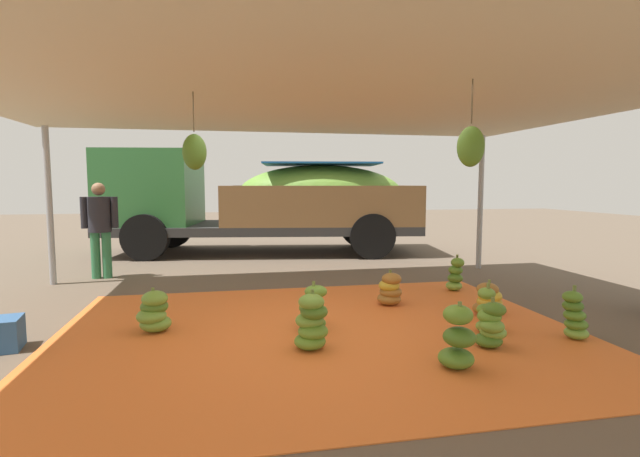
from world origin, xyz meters
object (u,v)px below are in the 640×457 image
at_px(banana_bunch_4, 491,326).
at_px(cargo_truck_main, 258,199).
at_px(banana_bunch_2, 455,275).
at_px(banana_bunch_3, 154,312).
at_px(banana_bunch_9, 488,300).
at_px(banana_bunch_0, 575,317).
at_px(banana_bunch_5, 487,312).
at_px(banana_bunch_8, 390,290).
at_px(worker_0, 100,223).
at_px(banana_bunch_6, 312,323).
at_px(banana_bunch_7, 458,339).
at_px(banana_bunch_1, 313,309).

relative_size(banana_bunch_4, cargo_truck_main, 0.07).
relative_size(banana_bunch_2, banana_bunch_4, 1.09).
xyz_separation_m(banana_bunch_3, banana_bunch_4, (3.37, -1.17, -0.00)).
height_order(banana_bunch_9, cargo_truck_main, cargo_truck_main).
xyz_separation_m(banana_bunch_0, banana_bunch_5, (-0.78, 0.38, -0.01)).
distance_m(banana_bunch_8, cargo_truck_main, 5.57).
distance_m(banana_bunch_8, worker_0, 5.14).
bearing_deg(cargo_truck_main, banana_bunch_8, -74.99).
bearing_deg(banana_bunch_9, banana_bunch_5, -122.42).
bearing_deg(banana_bunch_6, banana_bunch_9, 17.54).
relative_size(banana_bunch_2, cargo_truck_main, 0.07).
relative_size(banana_bunch_4, banana_bunch_9, 1.13).
distance_m(banana_bunch_3, banana_bunch_9, 3.97).
bearing_deg(banana_bunch_3, banana_bunch_7, -29.74).
relative_size(banana_bunch_2, banana_bunch_6, 0.94).
distance_m(banana_bunch_2, banana_bunch_9, 1.33).
xyz_separation_m(banana_bunch_6, banana_bunch_8, (1.33, 1.45, -0.05)).
relative_size(banana_bunch_0, cargo_truck_main, 0.08).
bearing_deg(banana_bunch_0, banana_bunch_7, -162.95).
bearing_deg(banana_bunch_3, banana_bunch_8, 11.25).
xyz_separation_m(banana_bunch_7, banana_bunch_8, (0.15, 2.17, -0.05)).
bearing_deg(banana_bunch_8, banana_bunch_4, -76.31).
xyz_separation_m(banana_bunch_4, cargo_truck_main, (-1.84, 7.04, 1.06)).
distance_m(banana_bunch_4, worker_0, 6.55).
height_order(banana_bunch_7, banana_bunch_8, banana_bunch_7).
bearing_deg(banana_bunch_9, banana_bunch_0, -67.97).
bearing_deg(banana_bunch_6, banana_bunch_8, 47.36).
distance_m(banana_bunch_0, banana_bunch_8, 2.21).
relative_size(banana_bunch_2, banana_bunch_9, 1.24).
bearing_deg(worker_0, banana_bunch_9, -32.75).
bearing_deg(banana_bunch_4, worker_0, 136.52).
xyz_separation_m(banana_bunch_0, banana_bunch_3, (-4.37, 1.10, -0.02)).
relative_size(banana_bunch_0, banana_bunch_5, 1.04).
height_order(banana_bunch_3, banana_bunch_8, banana_bunch_3).
bearing_deg(banana_bunch_3, banana_bunch_9, -1.67).
distance_m(banana_bunch_8, banana_bunch_9, 1.24).
bearing_deg(banana_bunch_1, banana_bunch_9, 3.73).
xyz_separation_m(banana_bunch_9, cargo_truck_main, (-2.45, 5.98, 1.08)).
bearing_deg(banana_bunch_0, banana_bunch_9, 112.03).
distance_m(banana_bunch_4, banana_bunch_9, 1.21).
relative_size(banana_bunch_3, banana_bunch_7, 0.82).
bearing_deg(banana_bunch_7, banana_bunch_2, 62.95).
height_order(banana_bunch_4, banana_bunch_5, banana_bunch_5).
bearing_deg(banana_bunch_1, banana_bunch_8, 35.00).
relative_size(banana_bunch_8, worker_0, 0.29).
bearing_deg(banana_bunch_4, banana_bunch_1, 150.94).
bearing_deg(banana_bunch_8, cargo_truck_main, 105.01).
bearing_deg(banana_bunch_7, banana_bunch_6, 148.23).
height_order(banana_bunch_9, worker_0, worker_0).
bearing_deg(banana_bunch_0, banana_bunch_6, 174.97).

